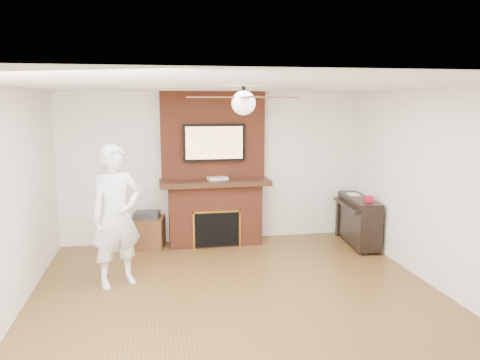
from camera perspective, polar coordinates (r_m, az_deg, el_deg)
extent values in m
cube|color=brown|center=(5.62, 0.40, -16.01)|extent=(5.36, 5.86, 0.18)
cube|color=white|center=(5.08, 0.44, 12.42)|extent=(5.36, 5.86, 0.18)
cube|color=silver|center=(7.95, -3.46, 1.69)|extent=(5.36, 0.18, 2.50)
cube|color=silver|center=(2.58, 12.90, -15.56)|extent=(5.36, 0.18, 2.50)
cube|color=silver|center=(6.21, 24.60, -1.39)|extent=(0.18, 5.86, 2.50)
cube|color=brown|center=(7.76, -3.09, -4.14)|extent=(1.50, 0.50, 1.00)
cube|color=black|center=(7.62, -3.10, -0.25)|extent=(1.78, 0.64, 0.08)
cube|color=brown|center=(7.71, -3.33, 5.48)|extent=(1.70, 0.20, 1.42)
cube|color=black|center=(7.57, -2.83, -6.03)|extent=(0.70, 0.06, 0.55)
cube|color=#BF8C2D|center=(7.49, -2.84, -3.91)|extent=(0.78, 0.02, 0.03)
cube|color=#BF8C2D|center=(7.52, -5.67, -6.16)|extent=(0.03, 0.02, 0.61)
cube|color=#BF8C2D|center=(7.62, -0.01, -5.91)|extent=(0.03, 0.02, 0.61)
cube|color=black|center=(7.57, -3.18, 4.57)|extent=(1.00, 0.07, 0.60)
cube|color=#EDC07D|center=(7.54, -3.14, 4.55)|extent=(0.92, 0.01, 0.52)
cylinder|color=black|center=(5.07, 0.44, 10.61)|extent=(0.04, 0.04, 0.14)
sphere|color=white|center=(5.07, 0.44, 9.37)|extent=(0.26, 0.26, 0.26)
cube|color=black|center=(5.14, 4.10, 10.02)|extent=(0.55, 0.11, 0.01)
cube|color=black|center=(5.40, -0.24, 10.02)|extent=(0.11, 0.55, 0.01)
cube|color=black|center=(5.02, -3.32, 10.04)|extent=(0.55, 0.11, 0.01)
cube|color=black|center=(4.75, 1.21, 10.08)|extent=(0.11, 0.55, 0.01)
imported|color=white|center=(6.12, -14.85, -4.25)|extent=(0.80, 0.70, 1.82)
cube|color=#533017|center=(7.75, -11.20, -6.29)|extent=(0.58, 0.58, 0.49)
cube|color=#2C2C2E|center=(7.67, -11.27, -4.18)|extent=(0.44, 0.37, 0.10)
cube|color=black|center=(7.94, 14.25, -4.71)|extent=(0.47, 1.24, 0.75)
cube|color=black|center=(7.44, 15.04, -6.45)|extent=(0.06, 0.09, 0.65)
cube|color=black|center=(8.39, 11.87, -4.51)|extent=(0.06, 0.09, 0.65)
cube|color=black|center=(7.80, 12.95, -3.01)|extent=(0.24, 1.13, 0.05)
cube|color=silver|center=(8.07, 13.67, -1.70)|extent=(0.17, 0.23, 0.01)
cube|color=#B9162E|center=(7.57, 15.40, -2.22)|extent=(0.11, 0.11, 0.09)
cube|color=silver|center=(7.60, -2.77, 0.20)|extent=(0.34, 0.24, 0.04)
cylinder|color=#D95519|center=(7.68, -4.20, -7.77)|extent=(0.07, 0.07, 0.11)
cylinder|color=#3F7F32|center=(7.69, -2.63, -7.75)|extent=(0.06, 0.06, 0.10)
cylinder|color=beige|center=(7.69, -2.75, -7.75)|extent=(0.08, 0.08, 0.10)
cylinder|color=navy|center=(7.80, -1.22, -7.56)|extent=(0.06, 0.06, 0.08)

